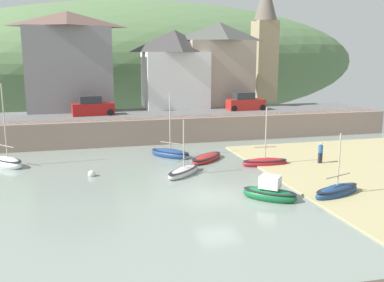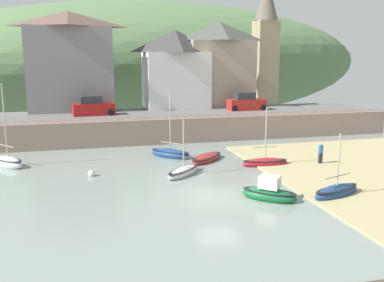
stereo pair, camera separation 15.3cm
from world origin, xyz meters
TOP-DOWN VIEW (x-y plane):
  - ground at (1.40, -9.56)m, footprint 48.00×41.00m
  - quay_seawall at (0.00, 17.50)m, footprint 48.00×9.40m
  - hillside_backdrop at (4.03, 55.20)m, footprint 80.00×44.00m
  - waterfront_building_left at (-8.58, 25.20)m, footprint 9.09×5.45m
  - waterfront_building_centre at (2.99, 25.20)m, footprint 7.37×5.77m
  - waterfront_building_right at (8.33, 25.20)m, footprint 7.87×4.58m
  - church_with_spire at (15.85, 29.20)m, footprint 3.00×3.00m
  - sailboat_tall_mast at (-0.84, 5.17)m, footprint 3.40×3.39m
  - sailboat_nearest_shore at (1.90, 8.73)m, footprint 3.82×3.73m
  - motorboat_with_cabin at (-13.21, 10.83)m, footprint 2.98×3.24m
  - sailboat_white_hull at (2.78, -1.16)m, footprint 3.34×3.17m
  - sailboat_blue_trim at (5.79, 6.14)m, footprint 3.67×1.39m
  - fishing_boat_green at (6.88, -1.72)m, footprint 3.81×2.20m
  - sailboat_far_left at (-0.63, 10.82)m, footprint 3.55×3.63m
  - parked_car_near_slipway at (-6.51, 20.70)m, footprint 4.25×2.12m
  - parked_car_by_wall at (9.93, 20.70)m, footprint 4.13×1.82m
  - person_on_slipway at (10.08, 5.41)m, footprint 0.34×0.34m
  - mooring_buoy at (-7.15, 6.50)m, footprint 0.52×0.52m

SIDE VIEW (x-z plane):
  - mooring_buoy at x=-7.15m, z-range -0.10..0.42m
  - ground at x=1.40m, z-range -0.14..0.47m
  - sailboat_nearest_shore at x=1.90m, z-range -0.12..0.54m
  - sailboat_tall_mast at x=-0.84m, z-range -1.80..2.29m
  - sailboat_blue_trim at x=5.79m, z-range -2.06..2.58m
  - sailboat_far_left at x=-0.63m, z-range -2.48..3.05m
  - fishing_boat_green at x=6.88m, z-range -1.71..2.32m
  - motorboat_with_cabin at x=-13.21m, z-range -2.92..3.59m
  - sailboat_white_hull at x=2.78m, z-range -0.42..1.20m
  - person_on_slipway at x=10.08m, z-range 0.17..1.79m
  - quay_seawall at x=0.00m, z-range 0.16..2.56m
  - parked_car_near_slipway at x=-6.51m, z-range 2.23..4.18m
  - parked_car_by_wall at x=9.93m, z-range 2.23..4.18m
  - waterfront_building_centre at x=2.99m, z-range 2.49..11.25m
  - hillside_backdrop at x=4.03m, z-range -3.12..17.70m
  - waterfront_building_right at x=8.33m, z-range 2.49..12.20m
  - waterfront_building_left at x=-8.58m, z-range 2.46..12.97m
  - church_with_spire at x=15.85m, z-range 2.65..18.22m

